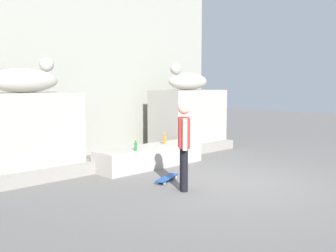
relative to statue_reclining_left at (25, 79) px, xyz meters
name	(u,v)px	position (x,y,z in m)	size (l,w,h in m)	color
ground_plane	(229,184)	(2.54, -3.54, -2.10)	(40.00, 40.00, 0.00)	#605E5B
facade_wall	(88,62)	(2.54, 1.50, 0.52)	(9.11, 0.60, 5.23)	#97988B
pedestal_left	(26,135)	(-0.04, 0.00, -1.19)	(2.18, 1.29, 1.82)	#A39E93
pedestal_right	(188,120)	(5.12, 0.00, -1.19)	(2.18, 1.29, 1.82)	#A39E93
statue_reclining_left	(25,79)	(0.00, 0.00, 0.00)	(1.63, 0.64, 0.78)	#ACA99C
statue_reclining_right	(187,81)	(5.08, 0.00, 0.00)	(1.60, 0.57, 0.78)	#ACA99C
ledge_block	(150,156)	(2.54, -1.14, -1.85)	(2.86, 0.81, 0.50)	#A39E93
skater	(184,142)	(1.57, -3.20, -1.18)	(0.39, 0.42, 1.67)	black
skateboard	(167,178)	(1.84, -2.47, -2.03)	(0.82, 0.49, 0.08)	navy
bottle_orange	(165,139)	(3.03, -1.15, -1.48)	(0.07, 0.07, 0.29)	orange
bottle_green	(136,146)	(1.88, -1.40, -1.50)	(0.06, 0.06, 0.26)	#1E722D
stair_step	(138,159)	(2.54, -0.67, -1.97)	(7.33, 0.50, 0.25)	gray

